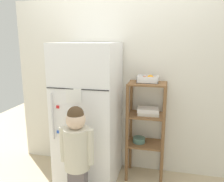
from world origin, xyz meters
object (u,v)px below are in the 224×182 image
at_px(child_standing, 77,148).
at_px(fruit_bin, 148,79).
at_px(pantry_shelf_unit, 146,122).
at_px(refrigerator, 89,114).

height_order(child_standing, fruit_bin, fruit_bin).
bearing_deg(pantry_shelf_unit, child_standing, -130.80).
bearing_deg(refrigerator, child_standing, -84.26).
relative_size(refrigerator, pantry_shelf_unit, 1.38).
xyz_separation_m(refrigerator, fruit_bin, (0.63, 0.19, 0.39)).
relative_size(refrigerator, child_standing, 1.54).
bearing_deg(fruit_bin, refrigerator, -163.68).
bearing_deg(pantry_shelf_unit, refrigerator, -165.07).
distance_m(refrigerator, fruit_bin, 0.77).
distance_m(child_standing, fruit_bin, 1.06).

